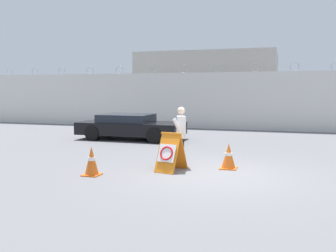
# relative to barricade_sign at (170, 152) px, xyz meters

# --- Properties ---
(ground_plane) EXTENTS (90.00, 90.00, 0.00)m
(ground_plane) POSITION_rel_barricade_sign_xyz_m (1.29, -0.10, -0.50)
(ground_plane) COLOR slate
(perimeter_wall) EXTENTS (36.00, 0.30, 3.54)m
(perimeter_wall) POSITION_rel_barricade_sign_xyz_m (1.29, 11.05, 1.04)
(perimeter_wall) COLOR silver
(perimeter_wall) RESTS_ON ground_plane
(building_block) EXTENTS (8.82, 6.49, 4.54)m
(building_block) POSITION_rel_barricade_sign_xyz_m (-2.15, 16.30, 1.77)
(building_block) COLOR #B2ADA3
(building_block) RESTS_ON ground_plane
(barricade_sign) EXTENTS (0.73, 0.96, 1.02)m
(barricade_sign) POSITION_rel_barricade_sign_xyz_m (0.00, 0.00, 0.00)
(barricade_sign) COLOR orange
(barricade_sign) RESTS_ON ground_plane
(security_guard) EXTENTS (0.36, 0.66, 1.66)m
(security_guard) POSITION_rel_barricade_sign_xyz_m (0.09, 0.69, 0.41)
(security_guard) COLOR black
(security_guard) RESTS_ON ground_plane
(traffic_cone_near) EXTENTS (0.44, 0.44, 0.69)m
(traffic_cone_near) POSITION_rel_barricade_sign_xyz_m (1.42, 0.74, -0.16)
(traffic_cone_near) COLOR orange
(traffic_cone_near) RESTS_ON ground_plane
(traffic_cone_far) EXTENTS (0.41, 0.41, 0.73)m
(traffic_cone_far) POSITION_rel_barricade_sign_xyz_m (-1.73, -1.08, -0.14)
(traffic_cone_far) COLOR orange
(traffic_cone_far) RESTS_ON ground_plane
(parked_car_front_coupe) EXTENTS (4.50, 2.04, 1.09)m
(parked_car_front_coupe) POSITION_rel_barricade_sign_xyz_m (-3.53, 5.57, 0.06)
(parked_car_front_coupe) COLOR black
(parked_car_front_coupe) RESTS_ON ground_plane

